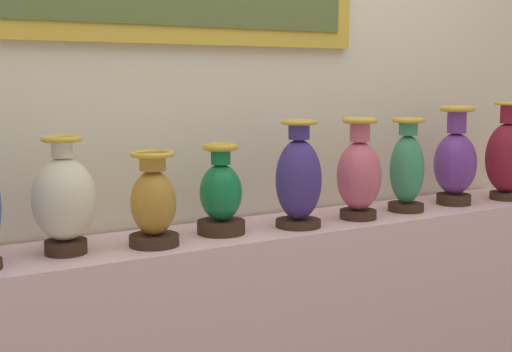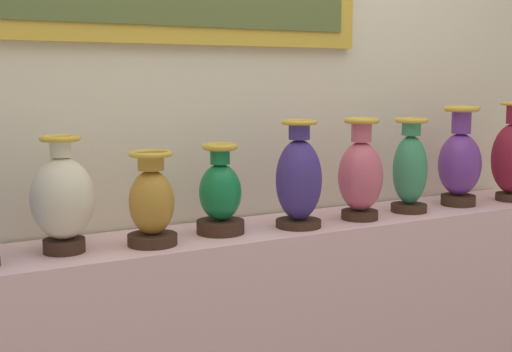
{
  "view_description": "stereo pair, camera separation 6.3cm",
  "coord_description": "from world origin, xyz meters",
  "views": [
    {
      "loc": [
        -1.17,
        -1.97,
        1.46
      ],
      "look_at": [
        0.0,
        0.0,
        1.13
      ],
      "focal_mm": 48.01,
      "sensor_mm": 36.0,
      "label": 1
    },
    {
      "loc": [
        -1.12,
        -2.0,
        1.46
      ],
      "look_at": [
        0.0,
        0.0,
        1.13
      ],
      "focal_mm": 48.01,
      "sensor_mm": 36.0,
      "label": 2
    }
  ],
  "objects": [
    {
      "name": "vase_violet",
      "position": [
        0.92,
        -0.03,
        1.13
      ],
      "size": [
        0.17,
        0.17,
        0.4
      ],
      "color": "#382319",
      "rests_on": "display_shelf"
    },
    {
      "name": "vase_burgundy",
      "position": [
        1.19,
        -0.06,
        1.14
      ],
      "size": [
        0.17,
        0.17,
        0.41
      ],
      "color": "#382319",
      "rests_on": "display_shelf"
    },
    {
      "name": "vase_ochre",
      "position": [
        -0.4,
        -0.06,
        1.09
      ],
      "size": [
        0.15,
        0.15,
        0.29
      ],
      "color": "#382319",
      "rests_on": "display_shelf"
    },
    {
      "name": "vase_indigo",
      "position": [
        0.13,
        -0.06,
        1.12
      ],
      "size": [
        0.16,
        0.16,
        0.37
      ],
      "color": "#382319",
      "rests_on": "display_shelf"
    },
    {
      "name": "vase_emerald",
      "position": [
        -0.14,
        -0.01,
        1.08
      ],
      "size": [
        0.16,
        0.16,
        0.3
      ],
      "color": "#382319",
      "rests_on": "display_shelf"
    },
    {
      "name": "vase_jade",
      "position": [
        0.65,
        -0.04,
        1.12
      ],
      "size": [
        0.14,
        0.14,
        0.36
      ],
      "color": "#382319",
      "rests_on": "display_shelf"
    },
    {
      "name": "vase_rose",
      "position": [
        0.4,
        -0.06,
        1.12
      ],
      "size": [
        0.16,
        0.16,
        0.37
      ],
      "color": "#382319",
      "rests_on": "display_shelf"
    },
    {
      "name": "vase_ivory",
      "position": [
        -0.66,
        -0.02,
        1.11
      ],
      "size": [
        0.18,
        0.18,
        0.35
      ],
      "color": "#382319",
      "rests_on": "display_shelf"
    },
    {
      "name": "back_wall",
      "position": [
        -0.01,
        0.24,
        1.61
      ],
      "size": [
        4.77,
        0.14,
        3.19
      ],
      "color": "beige",
      "rests_on": "ground_plane"
    }
  ]
}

